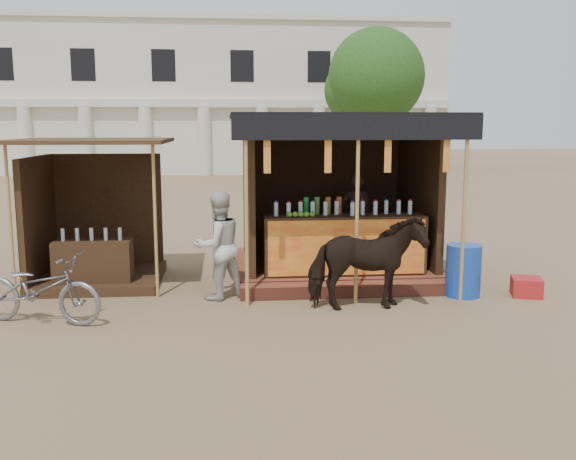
{
  "coord_description": "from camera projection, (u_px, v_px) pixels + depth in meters",
  "views": [
    {
      "loc": [
        -0.87,
        -7.5,
        2.6
      ],
      "look_at": [
        0.0,
        1.6,
        1.1
      ],
      "focal_mm": 40.0,
      "sensor_mm": 36.0,
      "label": 1
    }
  ],
  "objects": [
    {
      "name": "red_crate",
      "position": [
        526.0,
        287.0,
        9.85
      ],
      "size": [
        0.55,
        0.55,
        0.29
      ],
      "primitive_type": "cube",
      "rotation": [
        0.0,
        0.0,
        -0.3
      ],
      "color": "#A91C1D",
      "rests_on": "ground"
    },
    {
      "name": "motorbike",
      "position": [
        39.0,
        289.0,
        8.45
      ],
      "size": [
        1.87,
        1.1,
        0.93
      ],
      "primitive_type": "imported",
      "rotation": [
        0.0,
        0.0,
        1.28
      ],
      "color": "gray",
      "rests_on": "ground"
    },
    {
      "name": "cooler",
      "position": [
        392.0,
        270.0,
        10.56
      ],
      "size": [
        0.65,
        0.46,
        0.46
      ],
      "color": "#1C7F50",
      "rests_on": "ground"
    },
    {
      "name": "blue_barrel",
      "position": [
        463.0,
        271.0,
        9.8
      ],
      "size": [
        0.68,
        0.68,
        0.8
      ],
      "primitive_type": "cylinder",
      "rotation": [
        0.0,
        0.0,
        0.36
      ],
      "color": "#163FA6",
      "rests_on": "ground"
    },
    {
      "name": "bystander",
      "position": [
        218.0,
        246.0,
        9.61
      ],
      "size": [
        0.99,
        0.93,
        1.63
      ],
      "primitive_type": "imported",
      "rotation": [
        0.0,
        0.0,
        3.67
      ],
      "color": "beige",
      "rests_on": "ground"
    },
    {
      "name": "tree",
      "position": [
        371.0,
        80.0,
        29.42
      ],
      "size": [
        4.5,
        4.4,
        7.0
      ],
      "color": "#382314",
      "rests_on": "ground"
    },
    {
      "name": "cow",
      "position": [
        366.0,
        263.0,
        9.02
      ],
      "size": [
        1.64,
        0.82,
        1.35
      ],
      "primitive_type": "imported",
      "rotation": [
        0.0,
        0.0,
        1.63
      ],
      "color": "black",
      "rests_on": "ground"
    },
    {
      "name": "secondary_stall",
      "position": [
        88.0,
        232.0,
        10.62
      ],
      "size": [
        2.4,
        2.4,
        2.38
      ],
      "color": "#3C2515",
      "rests_on": "ground"
    },
    {
      "name": "ground",
      "position": [
        300.0,
        339.0,
        7.87
      ],
      "size": [
        120.0,
        120.0,
        0.0
      ],
      "primitive_type": "plane",
      "color": "#846B4C",
      "rests_on": "ground"
    },
    {
      "name": "main_stall",
      "position": [
        337.0,
        217.0,
        11.1
      ],
      "size": [
        3.6,
        3.61,
        2.78
      ],
      "color": "brown",
      "rests_on": "ground"
    },
    {
      "name": "background_building",
      "position": [
        206.0,
        100.0,
        36.45
      ],
      "size": [
        26.0,
        7.45,
        8.18
      ],
      "color": "silver",
      "rests_on": "ground"
    }
  ]
}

